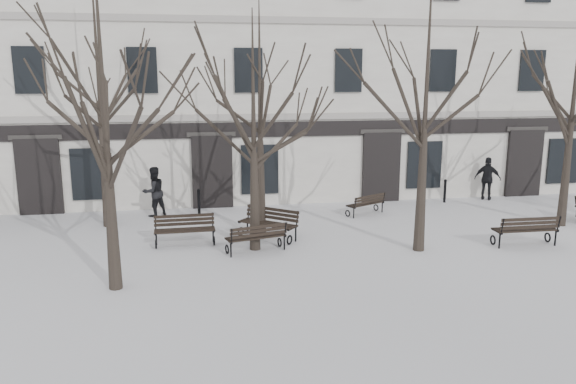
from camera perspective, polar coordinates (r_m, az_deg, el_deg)
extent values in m
plane|color=silver|center=(15.72, 6.47, -7.73)|extent=(100.00, 100.00, 0.00)
cube|color=silver|center=(27.54, -0.85, 12.39)|extent=(40.00, 10.00, 11.00)
cube|color=#9F9992|center=(22.64, 1.11, 7.69)|extent=(40.00, 0.12, 0.25)
cube|color=#9F9992|center=(22.67, 1.15, 17.06)|extent=(40.00, 0.12, 0.25)
cube|color=black|center=(22.67, 1.11, 6.43)|extent=(40.00, 0.10, 0.60)
cube|color=black|center=(23.23, -23.94, 1.42)|extent=(1.60, 0.22, 2.90)
cube|color=#2D2B28|center=(22.99, -24.28, 5.08)|extent=(1.90, 0.08, 0.18)
cube|color=black|center=(22.83, -19.33, 1.74)|extent=(1.50, 0.14, 2.00)
cube|color=black|center=(22.49, -7.70, 2.04)|extent=(1.60, 0.22, 2.90)
cube|color=#2D2B28|center=(22.25, -7.80, 5.83)|extent=(1.90, 0.08, 0.18)
cube|color=black|center=(22.63, -2.89, 2.32)|extent=(1.50, 0.14, 2.00)
cube|color=black|center=(23.75, 9.44, 2.51)|extent=(1.60, 0.22, 2.90)
cube|color=#2D2B28|center=(23.52, 9.59, 6.10)|extent=(1.90, 0.08, 0.18)
cube|color=black|center=(24.44, 13.66, 2.71)|extent=(1.50, 0.14, 2.00)
cube|color=black|center=(26.57, 22.83, 2.72)|extent=(1.60, 0.22, 2.90)
cube|color=#2D2B28|center=(26.37, 23.14, 5.92)|extent=(1.90, 0.08, 0.18)
cube|color=black|center=(27.64, 26.17, 2.85)|extent=(1.50, 0.14, 2.00)
cube|color=black|center=(22.92, -24.78, 11.18)|extent=(1.10, 0.14, 1.70)
cube|color=black|center=(22.24, -14.58, 11.88)|extent=(1.10, 0.14, 1.70)
cube|color=black|center=(22.27, -4.04, 12.23)|extent=(1.10, 0.14, 1.70)
cube|color=black|center=(23.01, 6.15, 12.18)|extent=(1.10, 0.14, 1.70)
cube|color=black|center=(24.39, 15.44, 11.81)|extent=(1.10, 0.14, 1.70)
cube|color=black|center=(26.31, 23.52, 11.24)|extent=(1.10, 0.14, 1.70)
cone|color=black|center=(14.38, -17.48, -2.97)|extent=(0.34, 0.34, 3.42)
cone|color=black|center=(16.92, -3.42, -1.01)|extent=(0.34, 0.34, 2.98)
cone|color=black|center=(17.20, 13.38, -0.10)|extent=(0.34, 0.34, 3.56)
cone|color=black|center=(20.45, -18.10, 1.78)|extent=(0.34, 0.34, 3.75)
cone|color=black|center=(18.39, -2.78, 0.34)|extent=(0.34, 0.34, 3.16)
cone|color=black|center=(21.82, 26.39, 1.68)|extent=(0.34, 0.34, 3.72)
torus|color=black|center=(17.76, -13.26, -5.17)|extent=(0.06, 0.30, 0.30)
cylinder|color=black|center=(18.09, -13.24, -4.56)|extent=(0.05, 0.05, 0.47)
cube|color=black|center=(17.85, -13.29, -4.00)|extent=(0.07, 0.57, 0.05)
torus|color=black|center=(17.78, -7.52, -4.93)|extent=(0.06, 0.30, 0.30)
cylinder|color=black|center=(18.11, -7.62, -4.32)|extent=(0.05, 0.05, 0.47)
cube|color=black|center=(17.87, -7.59, -3.76)|extent=(0.07, 0.57, 0.05)
cube|color=black|center=(17.61, -10.43, -4.02)|extent=(1.88, 0.16, 0.04)
cube|color=black|center=(17.75, -10.44, -3.90)|extent=(1.88, 0.16, 0.04)
cube|color=black|center=(17.89, -10.45, -3.77)|extent=(1.88, 0.16, 0.04)
cube|color=black|center=(18.03, -10.46, -3.65)|extent=(1.88, 0.16, 0.04)
cube|color=black|center=(18.04, -10.48, -3.20)|extent=(1.88, 0.10, 0.09)
cube|color=black|center=(18.03, -10.49, -2.79)|extent=(1.88, 0.10, 0.09)
cube|color=black|center=(18.02, -10.51, -2.39)|extent=(1.88, 0.10, 0.09)
cylinder|color=black|center=(18.06, -13.30, -3.13)|extent=(0.05, 0.15, 0.52)
cylinder|color=black|center=(18.07, -7.67, -2.90)|extent=(0.05, 0.15, 0.52)
torus|color=black|center=(17.49, -0.87, -5.13)|extent=(0.12, 0.29, 0.29)
cylinder|color=black|center=(17.14, -0.38, -5.18)|extent=(0.05, 0.05, 0.45)
cube|color=black|center=(17.24, -0.63, -4.30)|extent=(0.19, 0.55, 0.05)
torus|color=black|center=(16.91, -6.21, -5.80)|extent=(0.12, 0.29, 0.29)
cylinder|color=black|center=(16.55, -5.82, -5.87)|extent=(0.05, 0.05, 0.45)
cube|color=black|center=(16.65, -6.04, -4.95)|extent=(0.19, 0.55, 0.05)
cube|color=black|center=(17.12, -3.55, -4.37)|extent=(1.77, 0.55, 0.04)
cube|color=black|center=(16.99, -3.38, -4.49)|extent=(1.77, 0.55, 0.04)
cube|color=black|center=(16.87, -3.21, -4.61)|extent=(1.77, 0.55, 0.04)
cube|color=black|center=(16.74, -3.03, -4.74)|extent=(1.77, 0.55, 0.04)
cube|color=black|center=(16.67, -2.99, -4.34)|extent=(1.76, 0.50, 0.09)
cube|color=black|center=(16.61, -2.97, -3.96)|extent=(1.76, 0.50, 0.09)
cube|color=black|center=(16.56, -2.94, -3.58)|extent=(1.76, 0.50, 0.09)
cylinder|color=black|center=(16.95, -0.27, -3.87)|extent=(0.08, 0.15, 0.50)
cylinder|color=black|center=(16.35, -5.76, -4.52)|extent=(0.08, 0.15, 0.50)
torus|color=black|center=(19.77, 24.86, -4.20)|extent=(0.06, 0.32, 0.32)
cylinder|color=black|center=(19.43, 25.53, -4.25)|extent=(0.06, 0.06, 0.50)
cube|color=black|center=(19.53, 25.27, -3.39)|extent=(0.06, 0.61, 0.06)
torus|color=black|center=(18.81, 20.09, -4.60)|extent=(0.06, 0.32, 0.32)
cylinder|color=black|center=(18.46, 20.70, -4.65)|extent=(0.06, 0.06, 0.50)
cube|color=black|center=(18.56, 20.46, -3.75)|extent=(0.06, 0.61, 0.06)
cube|color=black|center=(19.22, 22.55, -3.33)|extent=(1.98, 0.12, 0.04)
cube|color=black|center=(19.09, 22.79, -3.44)|extent=(1.98, 0.12, 0.04)
cube|color=black|center=(18.96, 23.03, -3.56)|extent=(1.98, 0.12, 0.04)
cube|color=black|center=(18.84, 23.28, -3.68)|extent=(1.98, 0.12, 0.04)
cube|color=black|center=(18.77, 23.38, -3.29)|extent=(1.98, 0.06, 0.10)
cube|color=black|center=(18.72, 23.45, -2.92)|extent=(1.98, 0.06, 0.10)
cube|color=black|center=(18.67, 23.53, -2.55)|extent=(1.98, 0.06, 0.10)
cylinder|color=black|center=(19.25, 25.79, -2.98)|extent=(0.05, 0.16, 0.55)
cylinder|color=black|center=(18.26, 20.94, -3.32)|extent=(0.05, 0.16, 0.55)
torus|color=black|center=(18.65, -4.82, -4.04)|extent=(0.25, 0.28, 0.32)
cylinder|color=black|center=(18.94, -4.14, -3.49)|extent=(0.05, 0.05, 0.49)
cube|color=black|center=(18.72, -4.49, -2.89)|extent=(0.43, 0.50, 0.05)
torus|color=black|center=(17.68, 0.16, -4.89)|extent=(0.25, 0.28, 0.32)
cylinder|color=black|center=(17.98, 0.79, -4.29)|extent=(0.05, 0.05, 0.49)
cube|color=black|center=(17.75, 0.48, -3.68)|extent=(0.43, 0.50, 0.05)
cube|color=black|center=(18.01, -2.49, -3.38)|extent=(1.58, 1.34, 0.04)
cube|color=black|center=(18.14, -2.22, -3.27)|extent=(1.58, 1.34, 0.04)
cube|color=black|center=(18.26, -1.96, -3.17)|extent=(1.58, 1.34, 0.04)
cube|color=black|center=(18.39, -1.71, -3.06)|extent=(1.58, 1.34, 0.04)
cube|color=black|center=(18.39, -1.64, -2.60)|extent=(1.54, 1.29, 0.10)
cube|color=black|center=(18.38, -1.60, -2.19)|extent=(1.54, 1.29, 0.10)
cube|color=black|center=(18.36, -1.57, -1.77)|extent=(1.54, 1.29, 0.10)
cylinder|color=black|center=(18.89, -4.01, -2.06)|extent=(0.13, 0.15, 0.55)
cylinder|color=black|center=(17.93, 0.93, -2.79)|extent=(0.13, 0.15, 0.55)
torus|color=black|center=(22.28, 8.93, -1.57)|extent=(0.16, 0.25, 0.26)
cylinder|color=black|center=(22.05, 9.54, -1.53)|extent=(0.05, 0.05, 0.41)
cube|color=black|center=(22.11, 9.25, -0.94)|extent=(0.27, 0.46, 0.05)
torus|color=black|center=(21.22, 6.08, -2.17)|extent=(0.16, 0.25, 0.26)
cylinder|color=black|center=(20.98, 6.69, -2.14)|extent=(0.05, 0.05, 0.41)
cube|color=black|center=(21.05, 6.40, -1.52)|extent=(0.27, 0.46, 0.05)
cube|color=black|center=(21.70, 7.49, -1.08)|extent=(1.47, 0.84, 0.03)
cube|color=black|center=(21.62, 7.73, -1.14)|extent=(1.47, 0.84, 0.03)
cube|color=black|center=(21.53, 7.97, -1.20)|extent=(1.47, 0.84, 0.03)
cube|color=black|center=(21.45, 8.21, -1.26)|extent=(1.47, 0.84, 0.03)
cube|color=black|center=(21.40, 8.28, -0.97)|extent=(1.44, 0.79, 0.08)
cube|color=black|center=(21.36, 8.33, -0.70)|extent=(1.44, 0.79, 0.08)
cube|color=black|center=(21.32, 8.38, -0.43)|extent=(1.44, 0.79, 0.08)
cylinder|color=black|center=(21.92, 9.72, -0.59)|extent=(0.09, 0.13, 0.45)
cylinder|color=black|center=(20.84, 6.86, -1.15)|extent=(0.09, 0.13, 0.45)
cylinder|color=black|center=(23.57, 27.19, -0.87)|extent=(0.13, 0.07, 0.45)
cylinder|color=black|center=(21.40, -9.03, -1.17)|extent=(0.11, 0.11, 0.95)
sphere|color=black|center=(21.29, -9.08, 0.13)|extent=(0.13, 0.13, 0.13)
cylinder|color=black|center=(24.27, 15.65, 0.02)|extent=(0.11, 0.11, 0.90)
sphere|color=black|center=(24.18, 15.71, 1.11)|extent=(0.13, 0.13, 0.13)
imported|color=black|center=(21.83, -13.36, -2.38)|extent=(1.16, 1.11, 1.88)
imported|color=black|center=(25.42, 19.48, -0.74)|extent=(1.13, 0.99, 1.83)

